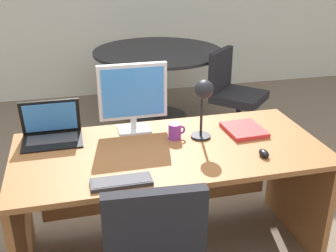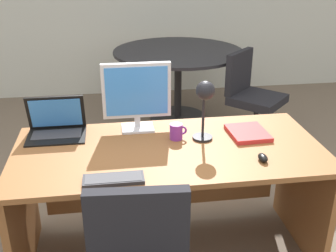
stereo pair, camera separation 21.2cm
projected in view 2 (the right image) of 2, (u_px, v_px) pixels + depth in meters
The scene contains 11 objects.
ground at pixel (147, 148), 4.03m from camera, with size 12.00×12.00×0.00m, color #6B5B4C.
desk at pixel (168, 176), 2.51m from camera, with size 1.78×0.83×0.75m.
monitor at pixel (137, 93), 2.52m from camera, with size 0.42×0.16×0.43m.
laptop at pixel (56, 123), 2.52m from camera, with size 0.35×0.26×0.24m.
keyboard at pixel (114, 179), 2.03m from camera, with size 0.30×0.11×0.02m.
mouse at pixel (263, 158), 2.22m from camera, with size 0.05×0.08×0.04m.
desk_lamp at pixel (205, 98), 2.35m from camera, with size 0.12×0.14×0.37m.
book at pixel (248, 133), 2.52m from camera, with size 0.24×0.27×0.03m.
coffee_mug at pixel (177, 131), 2.46m from camera, with size 0.10×0.08×0.10m.
meeting_table at pixel (178, 67), 4.45m from camera, with size 1.39×1.39×0.79m.
meeting_chair_near at pixel (251, 105), 4.06m from camera, with size 0.66×0.66×0.89m.
Camera 2 is at (-0.31, -2.09, 1.81)m, focal length 43.99 mm.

